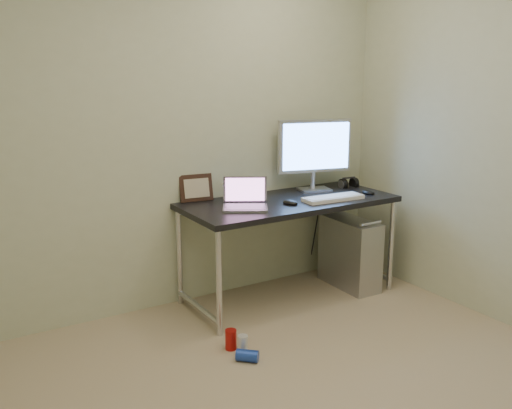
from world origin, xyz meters
name	(u,v)px	position (x,y,z in m)	size (l,w,h in m)	color
wall_back	(170,133)	(0.00, 1.75, 1.25)	(3.50, 0.02, 2.50)	beige
desk	(289,210)	(0.77, 1.41, 0.67)	(1.58, 0.69, 0.75)	black
tower_computer	(350,253)	(1.30, 1.33, 0.27)	(0.24, 0.53, 0.58)	#A9A8AC
cable_a	(316,227)	(1.25, 1.70, 0.40)	(0.01, 0.01, 0.70)	black
cable_b	(326,228)	(1.34, 1.68, 0.38)	(0.01, 0.01, 0.72)	black
can_red	(231,340)	(-0.01, 0.90, 0.06)	(0.07, 0.07, 0.13)	#AA120D
can_white	(243,344)	(0.03, 0.82, 0.06)	(0.06, 0.06, 0.11)	silver
can_blue	(247,356)	(0.00, 0.72, 0.04)	(0.07, 0.07, 0.13)	#1E3EAE
laptop	(245,201)	(0.37, 1.37, 0.80)	(0.39, 0.37, 0.21)	silver
monitor	(315,149)	(1.12, 1.57, 1.07)	(0.58, 0.23, 0.55)	silver
keyboard	(333,198)	(1.04, 1.23, 0.76)	(0.46, 0.15, 0.03)	white
mouse_right	(368,191)	(1.40, 1.25, 0.77)	(0.07, 0.11, 0.04)	black
mouse_left	(290,202)	(0.70, 1.28, 0.77)	(0.07, 0.12, 0.04)	black
headphones	(349,184)	(1.44, 1.53, 0.78)	(0.15, 0.09, 0.10)	black
picture_frame	(196,188)	(0.17, 1.72, 0.85)	(0.24, 0.03, 0.19)	black
webcam	(225,187)	(0.37, 1.65, 0.84)	(0.05, 0.04, 0.13)	silver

